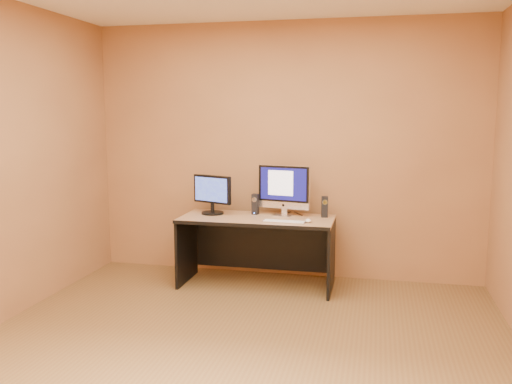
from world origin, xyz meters
TOP-DOWN VIEW (x-y plane):
  - floor at (0.00, 0.00)m, footprint 4.00×4.00m
  - walls at (0.00, 0.00)m, footprint 4.00×4.00m
  - desk at (-0.19, 1.54)m, footprint 1.48×0.65m
  - imac at (0.04, 1.69)m, footprint 0.55×0.28m
  - second_monitor at (-0.67, 1.63)m, footprint 0.49×0.36m
  - speaker_left at (-0.25, 1.71)m, footprint 0.07×0.07m
  - speaker_right at (0.44, 1.71)m, footprint 0.07×0.07m
  - keyboard at (0.10, 1.36)m, footprint 0.40×0.12m
  - mouse at (0.32, 1.42)m, footprint 0.06×0.10m
  - cable_a at (0.18, 1.80)m, footprint 0.11×0.18m
  - cable_b at (0.06, 1.82)m, footprint 0.05×0.16m

SIDE VIEW (x-z plane):
  - floor at x=0.00m, z-range 0.00..0.00m
  - desk at x=-0.19m, z-range 0.00..0.68m
  - cable_a at x=0.18m, z-range 0.68..0.69m
  - cable_b at x=0.06m, z-range 0.68..0.69m
  - keyboard at x=0.10m, z-range 0.68..0.70m
  - mouse at x=0.32m, z-range 0.68..0.72m
  - speaker_left at x=-0.25m, z-range 0.68..0.89m
  - speaker_right at x=0.44m, z-range 0.68..0.89m
  - second_monitor at x=-0.67m, z-range 0.68..1.07m
  - imac at x=0.04m, z-range 0.68..1.19m
  - walls at x=0.00m, z-range 0.00..2.60m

